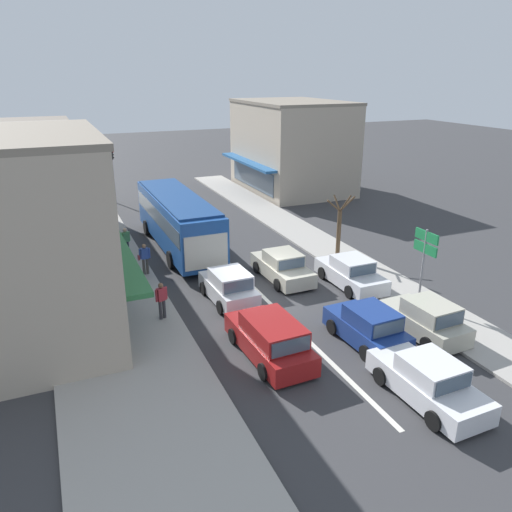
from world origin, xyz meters
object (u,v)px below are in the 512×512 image
wagon_queue_gap_filler (270,339)px  traffic_light_downstreet (113,168)px  hatchback_behind_bus_near (229,287)px  parked_hatchback_kerb_front (426,319)px  sedan_queue_far_back (282,267)px  pedestrian_with_handbag_near (145,257)px  pedestrian_far_walker (162,298)px  parked_sedan_kerb_second (351,273)px  hatchback_adjacent_lane_lead (368,327)px  city_bus (178,218)px  pedestrian_browsing_midblock (126,240)px  sedan_behind_bus_mid (428,381)px  directional_road_sign (425,249)px  street_tree_right (339,228)px

wagon_queue_gap_filler → traffic_light_downstreet: (-1.89, 25.83, 2.11)m
hatchback_behind_bus_near → parked_hatchback_kerb_front: size_ratio=1.00×
parked_hatchback_kerb_front → sedan_queue_far_back: bearing=110.0°
hatchback_behind_bus_near → pedestrian_with_handbag_near: 5.38m
pedestrian_with_handbag_near → pedestrian_far_walker: bearing=-93.5°
sedan_queue_far_back → hatchback_behind_bus_near: 3.70m
parked_sedan_kerb_second → traffic_light_downstreet: traffic_light_downstreet is taller
hatchback_adjacent_lane_lead → pedestrian_with_handbag_near: bearing=123.1°
city_bus → pedestrian_browsing_midblock: city_bus is taller
hatchback_adjacent_lane_lead → wagon_queue_gap_filler: (-3.88, 0.59, 0.04)m
hatchback_behind_bus_near → pedestrian_with_handbag_near: (-2.95, 4.48, 0.36)m
pedestrian_with_handbag_near → wagon_queue_gap_filler: bearing=-74.1°
hatchback_adjacent_lane_lead → sedan_queue_far_back: 7.08m
wagon_queue_gap_filler → sedan_behind_bus_mid: (3.60, -4.32, -0.08)m
sedan_queue_far_back → parked_sedan_kerb_second: 3.44m
parked_hatchback_kerb_front → wagon_queue_gap_filler: bearing=171.2°
wagon_queue_gap_filler → pedestrian_far_walker: (-3.04, 4.32, 0.32)m
directional_road_sign → traffic_light_downstreet: bearing=112.0°
sedan_behind_bus_mid → directional_road_sign: size_ratio=1.18×
hatchback_adjacent_lane_lead → parked_sedan_kerb_second: hatchback_adjacent_lane_lead is taller
street_tree_right → sedan_behind_bus_mid: bearing=-109.2°
wagon_queue_gap_filler → street_tree_right: 11.39m
street_tree_right → pedestrian_browsing_midblock: 12.03m
hatchback_behind_bus_near → street_tree_right: street_tree_right is taller
pedestrian_with_handbag_near → pedestrian_far_walker: size_ratio=1.00×
sedan_behind_bus_mid → pedestrian_with_handbag_near: (-6.32, 13.88, 0.40)m
hatchback_adjacent_lane_lead → pedestrian_browsing_midblock: (-7.05, 13.26, 0.36)m
city_bus → wagon_queue_gap_filler: 13.22m
traffic_light_downstreet → pedestrian_with_handbag_near: 16.40m
pedestrian_far_walker → hatchback_adjacent_lane_lead: bearing=-35.3°
sedan_behind_bus_mid → street_tree_right: (4.34, 12.43, 1.12)m
parked_hatchback_kerb_front → directional_road_sign: directional_road_sign is taller
pedestrian_browsing_midblock → directional_road_sign: bearing=-45.5°
sedan_queue_far_back → hatchback_adjacent_lane_lead: bearing=-88.0°
sedan_behind_bus_mid → parked_hatchback_kerb_front: bearing=50.4°
pedestrian_far_walker → sedan_queue_far_back: bearing=18.0°
sedan_queue_far_back → pedestrian_browsing_midblock: 9.21m
pedestrian_with_handbag_near → pedestrian_browsing_midblock: same height
city_bus → street_tree_right: 9.41m
street_tree_right → parked_hatchback_kerb_front: bearing=-99.8°
parked_sedan_kerb_second → pedestrian_with_handbag_near: bearing=150.7°
wagon_queue_gap_filler → sedan_behind_bus_mid: 5.63m
hatchback_adjacent_lane_lead → city_bus: bearing=105.8°
parked_hatchback_kerb_front → traffic_light_downstreet: 28.14m
hatchback_behind_bus_near → sedan_behind_bus_mid: size_ratio=0.88×
hatchback_behind_bus_near → pedestrian_with_handbag_near: bearing=123.4°
hatchback_adjacent_lane_lead → directional_road_sign: size_ratio=1.04×
wagon_queue_gap_filler → pedestrian_with_handbag_near: size_ratio=2.80×
wagon_queue_gap_filler → pedestrian_far_walker: size_ratio=2.80×
sedan_behind_bus_mid → street_tree_right: 13.21m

